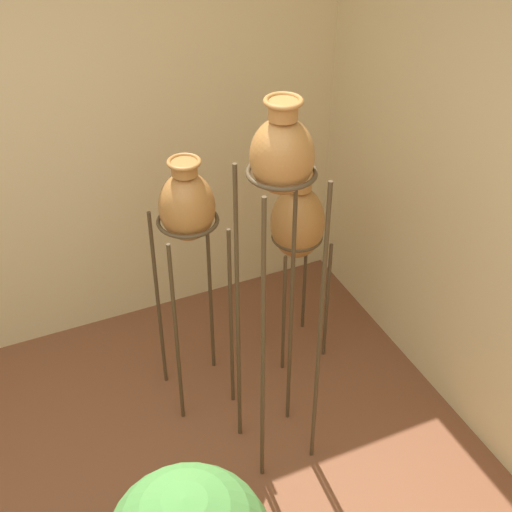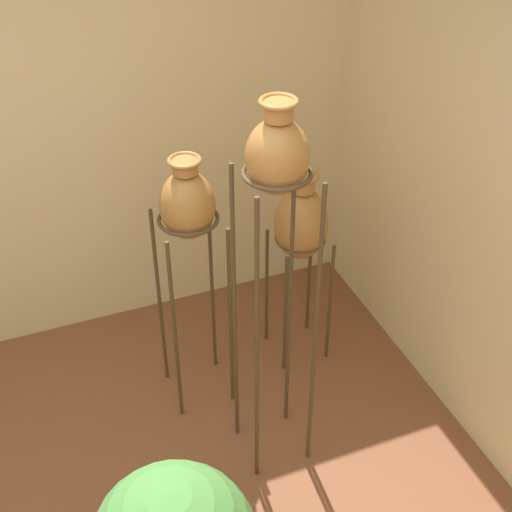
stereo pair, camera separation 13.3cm
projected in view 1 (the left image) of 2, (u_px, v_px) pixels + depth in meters
name	position (u px, v px, depth m)	size (l,w,h in m)	color
vase_stand_tall	(282.00, 175.00, 2.79)	(0.30, 0.30, 1.92)	#473823
vase_stand_medium	(187.00, 213.00, 3.35)	(0.31, 0.31, 1.46)	#473823
vase_stand_short	(298.00, 223.00, 3.81)	(0.29, 0.29, 1.20)	#473823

